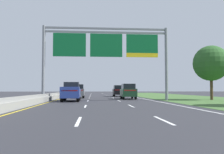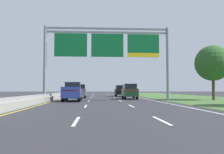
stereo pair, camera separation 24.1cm
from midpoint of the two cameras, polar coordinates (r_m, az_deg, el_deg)
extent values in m
plane|color=#2B2B30|center=(34.90, -1.92, -5.19)|extent=(220.00, 220.00, 0.00)
cube|color=white|center=(10.47, -7.89, -10.39)|extent=(0.14, 3.00, 0.01)
cube|color=white|center=(19.42, -5.96, -6.95)|extent=(0.14, 3.00, 0.01)
cube|color=white|center=(28.40, -5.26, -5.68)|extent=(0.14, 3.00, 0.01)
cube|color=white|center=(37.39, -4.89, -5.02)|extent=(0.14, 3.00, 0.01)
cube|color=white|center=(46.38, -4.67, -4.62)|extent=(0.14, 3.00, 0.01)
cube|color=white|center=(55.38, -4.52, -4.35)|extent=(0.14, 3.00, 0.01)
cube|color=white|center=(64.37, -4.41, -4.15)|extent=(0.14, 3.00, 0.01)
cube|color=white|center=(73.37, -4.33, -4.00)|extent=(0.14, 3.00, 0.01)
cube|color=white|center=(82.37, -4.26, -3.89)|extent=(0.14, 3.00, 0.01)
cube|color=white|center=(10.86, 12.31, -10.08)|extent=(0.14, 3.00, 0.01)
cube|color=white|center=(19.63, 4.98, -6.91)|extent=(0.14, 3.00, 0.01)
cube|color=white|center=(28.54, 2.23, -5.68)|extent=(0.14, 3.00, 0.01)
cube|color=white|center=(37.50, 0.79, -5.03)|extent=(0.14, 3.00, 0.01)
cube|color=white|center=(46.47, -0.09, -4.63)|extent=(0.14, 3.00, 0.01)
cube|color=white|center=(55.45, -0.68, -4.35)|extent=(0.14, 3.00, 0.01)
cube|color=white|center=(64.44, -1.11, -4.16)|extent=(0.14, 3.00, 0.01)
cube|color=white|center=(73.43, -1.43, -4.01)|extent=(0.14, 3.00, 0.01)
cube|color=white|center=(82.42, -1.69, -3.89)|extent=(0.14, 3.00, 0.01)
cube|color=white|center=(35.58, 7.66, -5.11)|extent=(0.16, 106.00, 0.01)
cube|color=gold|center=(35.21, -11.60, -5.10)|extent=(0.16, 106.00, 0.01)
cube|color=#3D602D|center=(37.99, 19.69, -4.82)|extent=(14.00, 110.00, 0.02)
cube|color=gray|center=(35.30, -12.73, -4.64)|extent=(0.60, 110.00, 0.55)
cube|color=gray|center=(35.29, -12.72, -3.95)|extent=(0.25, 110.00, 0.30)
cylinder|color=gray|center=(29.07, -15.53, 3.24)|extent=(0.36, 0.36, 8.89)
cylinder|color=gray|center=(29.78, 13.41, 3.07)|extent=(0.36, 0.36, 8.89)
cube|color=gray|center=(29.25, -0.88, 11.50)|extent=(14.70, 0.24, 0.20)
cube|color=gray|center=(29.14, -0.88, 10.64)|extent=(14.70, 0.24, 0.20)
cube|color=#0C602D|center=(28.75, -9.60, 7.59)|extent=(3.83, 0.12, 2.77)
cube|color=#0C602D|center=(28.63, -0.86, 7.59)|extent=(3.83, 0.12, 2.77)
cube|color=#0C602D|center=(29.21, 7.74, 7.90)|extent=(3.83, 0.12, 2.27)
cube|color=yellow|center=(28.98, 7.76, 5.21)|extent=(3.83, 0.12, 0.50)
cube|color=navy|center=(27.84, -9.23, -3.82)|extent=(2.13, 5.45, 1.00)
cube|color=black|center=(28.68, -9.10, -2.02)|extent=(1.77, 1.94, 0.78)
cube|color=#B21414|center=(25.18, -9.66, -3.23)|extent=(1.68, 0.12, 0.12)
cube|color=navy|center=(26.11, -9.49, -2.57)|extent=(2.05, 1.99, 0.20)
cylinder|color=black|center=(29.75, -10.63, -4.72)|extent=(0.32, 0.85, 0.84)
cylinder|color=black|center=(29.63, -7.34, -4.75)|extent=(0.32, 0.85, 0.84)
cylinder|color=black|center=(26.10, -11.40, -4.96)|extent=(0.32, 0.85, 0.84)
cylinder|color=black|center=(25.97, -7.65, -5.01)|extent=(0.32, 0.85, 0.84)
cube|color=#193D23|center=(33.48, 4.42, -3.73)|extent=(2.01, 4.74, 1.05)
cube|color=black|center=(33.33, 4.44, -2.24)|extent=(1.71, 3.04, 0.68)
cube|color=#B21414|center=(31.18, 4.92, -3.20)|extent=(1.60, 0.12, 0.12)
cylinder|color=black|center=(34.99, 2.77, -4.56)|extent=(0.28, 0.77, 0.76)
cylinder|color=black|center=(35.18, 5.44, -4.54)|extent=(0.28, 0.77, 0.76)
cylinder|color=black|center=(31.81, 3.29, -4.72)|extent=(0.28, 0.77, 0.76)
cylinder|color=black|center=(32.01, 6.22, -4.69)|extent=(0.28, 0.77, 0.76)
cube|color=slate|center=(37.90, -7.49, -3.62)|extent=(1.99, 4.73, 1.05)
cube|color=black|center=(37.75, -7.49, -2.31)|extent=(1.69, 3.03, 0.68)
cube|color=#B21414|center=(35.59, -7.66, -3.15)|extent=(1.60, 0.11, 0.12)
cylinder|color=black|center=(39.55, -8.58, -4.34)|extent=(0.27, 0.76, 0.76)
cylinder|color=black|center=(39.48, -6.19, -4.36)|extent=(0.27, 0.76, 0.76)
cylinder|color=black|center=(36.36, -8.91, -4.46)|extent=(0.27, 0.76, 0.76)
cylinder|color=black|center=(36.28, -6.32, -4.48)|extent=(0.27, 0.76, 0.76)
cube|color=black|center=(45.57, 2.09, -3.52)|extent=(2.02, 4.75, 1.05)
cube|color=black|center=(45.42, 2.10, -2.43)|extent=(1.71, 3.04, 0.68)
cube|color=#B21414|center=(43.26, 2.32, -3.14)|extent=(1.60, 0.12, 0.12)
cylinder|color=black|center=(47.12, 0.95, -4.14)|extent=(0.28, 0.77, 0.76)
cylinder|color=black|center=(47.24, 2.94, -4.14)|extent=(0.28, 0.77, 0.76)
cylinder|color=black|center=(43.93, 1.18, -4.23)|extent=(0.28, 0.77, 0.76)
cylinder|color=black|center=(44.06, 3.31, -4.22)|extent=(0.28, 0.77, 0.76)
cylinder|color=#4C3823|center=(32.80, 23.29, -2.57)|extent=(0.36, 0.36, 2.88)
sphere|color=#285623|center=(32.96, 23.17, 3.08)|extent=(4.52, 4.52, 4.52)
camera|label=1|loc=(0.12, -89.62, -0.02)|focal=38.22mm
camera|label=2|loc=(0.12, 90.38, 0.02)|focal=38.22mm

